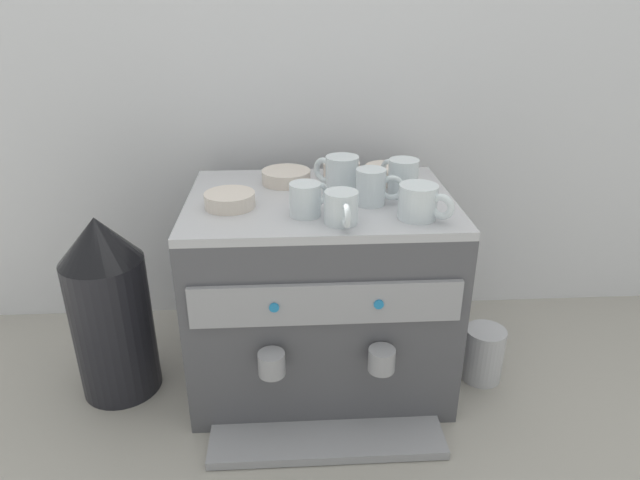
% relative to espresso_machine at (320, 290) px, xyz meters
% --- Properties ---
extents(ground_plane, '(4.00, 4.00, 0.00)m').
position_rel_espresso_machine_xyz_m(ground_plane, '(0.00, 0.00, -0.23)').
color(ground_plane, '#9E998E').
extents(tiled_backsplash_wall, '(2.80, 0.03, 1.17)m').
position_rel_espresso_machine_xyz_m(tiled_backsplash_wall, '(0.00, 0.33, 0.35)').
color(tiled_backsplash_wall, silver).
rests_on(tiled_backsplash_wall, ground_plane).
extents(espresso_machine, '(0.59, 0.54, 0.47)m').
position_rel_espresso_machine_xyz_m(espresso_machine, '(0.00, 0.00, 0.00)').
color(espresso_machine, '#4C4C51').
rests_on(espresso_machine, ground_plane).
extents(ceramic_cup_0, '(0.10, 0.10, 0.08)m').
position_rel_espresso_machine_xyz_m(ceramic_cup_0, '(0.05, 0.04, 0.28)').
color(ceramic_cup_0, silver).
rests_on(ceramic_cup_0, espresso_machine).
extents(ceramic_cup_1, '(0.09, 0.09, 0.07)m').
position_rel_espresso_machine_xyz_m(ceramic_cup_1, '(-0.03, -0.10, 0.27)').
color(ceramic_cup_1, silver).
rests_on(ceramic_cup_1, espresso_machine).
extents(ceramic_cup_2, '(0.10, 0.06, 0.08)m').
position_rel_espresso_machine_xyz_m(ceramic_cup_2, '(0.11, -0.04, 0.28)').
color(ceramic_cup_2, silver).
rests_on(ceramic_cup_2, espresso_machine).
extents(ceramic_cup_3, '(0.11, 0.09, 0.07)m').
position_rel_espresso_machine_xyz_m(ceramic_cup_3, '(0.19, -0.13, 0.27)').
color(ceramic_cup_3, silver).
rests_on(ceramic_cup_3, espresso_machine).
extents(ceramic_cup_4, '(0.08, 0.10, 0.08)m').
position_rel_espresso_machine_xyz_m(ceramic_cup_4, '(0.18, 0.01, 0.28)').
color(ceramic_cup_4, silver).
rests_on(ceramic_cup_4, espresso_machine).
extents(ceramic_cup_5, '(0.07, 0.10, 0.07)m').
position_rel_espresso_machine_xyz_m(ceramic_cup_5, '(0.03, -0.15, 0.27)').
color(ceramic_cup_5, silver).
rests_on(ceramic_cup_5, espresso_machine).
extents(ceramic_bowl_0, '(0.11, 0.11, 0.04)m').
position_rel_espresso_machine_xyz_m(ceramic_bowl_0, '(0.17, 0.11, 0.26)').
color(ceramic_bowl_0, beige).
rests_on(ceramic_bowl_0, espresso_machine).
extents(ceramic_bowl_1, '(0.11, 0.11, 0.03)m').
position_rel_espresso_machine_xyz_m(ceramic_bowl_1, '(-0.20, -0.04, 0.25)').
color(ceramic_bowl_1, beige).
rests_on(ceramic_bowl_1, espresso_machine).
extents(ceramic_bowl_2, '(0.09, 0.09, 0.04)m').
position_rel_espresso_machine_xyz_m(ceramic_bowl_2, '(0.06, 0.14, 0.26)').
color(ceramic_bowl_2, beige).
rests_on(ceramic_bowl_2, espresso_machine).
extents(ceramic_bowl_3, '(0.12, 0.12, 0.03)m').
position_rel_espresso_machine_xyz_m(ceramic_bowl_3, '(-0.08, 0.11, 0.25)').
color(ceramic_bowl_3, beige).
rests_on(ceramic_bowl_3, espresso_machine).
extents(coffee_grinder, '(0.18, 0.18, 0.45)m').
position_rel_espresso_machine_xyz_m(coffee_grinder, '(-0.49, -0.04, -0.01)').
color(coffee_grinder, black).
rests_on(coffee_grinder, ground_plane).
extents(milk_pitcher, '(0.10, 0.10, 0.14)m').
position_rel_espresso_machine_xyz_m(milk_pitcher, '(0.40, -0.05, -0.16)').
color(milk_pitcher, '#B7B7BC').
rests_on(milk_pitcher, ground_plane).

